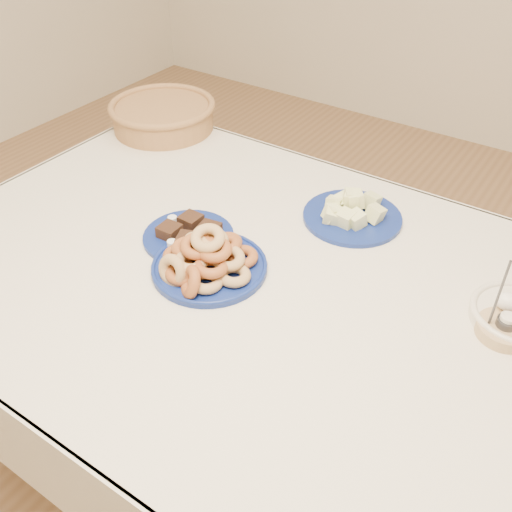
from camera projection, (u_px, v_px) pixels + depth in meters
The scene contains 7 objects.
ground at pixel (265, 466), 1.74m from camera, with size 5.00×5.00×0.00m, color #8C6442.
dining_table at pixel (268, 314), 1.34m from camera, with size 1.71×1.11×0.75m.
donut_platter at pixel (207, 260), 1.28m from camera, with size 0.33×0.33×0.12m.
melon_plate at pixel (351, 213), 1.45m from camera, with size 0.32×0.32×0.08m.
brownie_plate at pixel (189, 234), 1.39m from camera, with size 0.23×0.23×0.04m.
wicker_basket at pixel (163, 115), 1.85m from camera, with size 0.42×0.42×0.09m.
candle_holder at pixel (505, 328), 1.13m from camera, with size 0.14×0.14×0.18m.
Camera 1 is at (0.52, -0.82, 1.58)m, focal length 40.00 mm.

